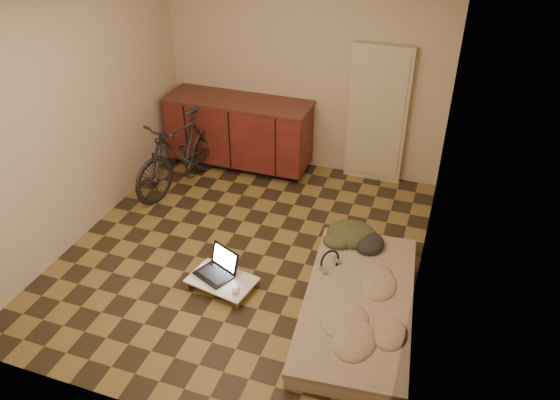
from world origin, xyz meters
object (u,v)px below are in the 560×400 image
(bicycle, at_px, (181,148))
(laptop, at_px, (218,269))
(lap_desk, at_px, (222,280))
(futon, at_px, (358,304))

(bicycle, bearing_deg, laptop, -38.51)
(bicycle, distance_m, lap_desk, 2.03)
(lap_desk, height_order, laptop, laptop)
(laptop, bearing_deg, bicycle, 151.46)
(lap_desk, distance_m, laptop, 0.12)
(lap_desk, bearing_deg, bicycle, 138.22)
(lap_desk, bearing_deg, laptop, 145.93)
(futon, xyz_separation_m, laptop, (-1.35, -0.04, 0.07))
(bicycle, height_order, futon, bicycle)
(futon, bearing_deg, lap_desk, 179.14)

